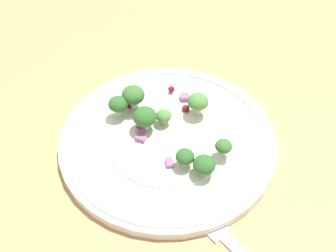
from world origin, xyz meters
The scene contains 19 objects.
ground_plane centered at (0.00, 0.00, -1.00)cm, with size 180.00×180.00×2.00cm, color tan.
plate centered at (0.45, -0.65, 0.86)cm, with size 26.37×26.37×1.70cm.
dressing_pool centered at (0.45, -0.65, 1.30)cm, with size 15.30×15.30×0.20cm, color white.
broccoli_floret_0 centered at (4.38, 3.99, 3.75)cm, with size 2.90×2.90×2.93cm.
broccoli_floret_1 centered at (-4.37, -2.89, 2.95)cm, with size 2.13×2.13×2.16cm.
broccoli_floret_2 centered at (1.00, 2.18, 3.44)cm, with size 2.89×2.89×2.93cm.
broccoli_floret_3 centered at (2.98, 5.70, 3.39)cm, with size 2.43×2.43×2.46cm.
broccoli_floret_4 centered at (-5.30, -5.05, 2.86)cm, with size 2.54×2.54×2.58cm.
broccoli_floret_5 centered at (-2.66, -7.19, 3.12)cm, with size 1.97×1.97×1.99cm.
broccoli_floret_6 centered at (4.02, -4.10, 3.51)cm, with size 2.63×2.63×2.66cm.
broccoli_floret_7 centered at (2.08, 0.21, 2.68)cm, with size 1.94×1.94×1.96cm.
cranberry_0 centered at (4.58, -2.63, 1.72)cm, with size 1.00×1.00×1.00cm, color maroon.
cranberry_1 centered at (4.28, 4.51, 2.12)cm, with size 0.97×0.97×0.97cm, color #4C0A14.
cranberry_2 centered at (7.92, -0.56, 1.92)cm, with size 0.89×0.89×0.89cm, color maroon.
onion_bit_0 centered at (6.67, -2.40, 1.83)cm, with size 1.10×1.19×0.49cm, color #A35B93.
onion_bit_1 centered at (-0.84, 2.52, 1.74)cm, with size 1.23×0.83×0.55cm, color #A35B93.
onion_bit_2 centered at (-4.27, -1.16, 1.65)cm, with size 0.82×1.24×0.49cm, color #A35B93.
onion_bit_3 centered at (2.10, 2.08, 1.61)cm, with size 1.00×0.86×0.34cm, color #934C84.
onion_bit_4 centered at (0.61, 2.61, 1.86)cm, with size 0.89×1.21×0.54cm, color #A35B93.
Camera 1 is at (-34.72, -3.21, 40.14)cm, focal length 46.01 mm.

